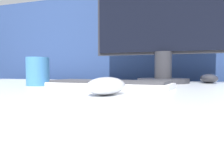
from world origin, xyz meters
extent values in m
cube|color=navy|center=(0.00, 0.63, 0.64)|extent=(5.00, 0.03, 1.27)
ellipsoid|color=silver|center=(0.03, -0.27, 0.74)|extent=(0.09, 0.14, 0.04)
cube|color=silver|center=(-0.03, -0.07, 0.72)|extent=(0.41, 0.17, 0.02)
cube|color=#38383D|center=(-0.03, -0.07, 0.74)|extent=(0.39, 0.16, 0.01)
cylinder|color=#28282D|center=(0.11, 0.28, 0.73)|extent=(0.23, 0.23, 0.02)
cylinder|color=#28282D|center=(0.11, 0.28, 0.80)|extent=(0.08, 0.08, 0.12)
cube|color=#28282D|center=(0.11, 0.28, 1.03)|extent=(0.63, 0.01, 0.38)
cube|color=black|center=(0.11, 0.28, 1.03)|extent=(0.60, 0.02, 0.35)
ellipsoid|color=#232328|center=(0.30, 0.32, 0.74)|extent=(0.09, 0.13, 0.04)
cylinder|color=teal|center=(-0.31, -0.05, 0.77)|extent=(0.08, 0.08, 0.10)
camera|label=1|loc=(0.20, -0.73, 0.77)|focal=35.00mm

